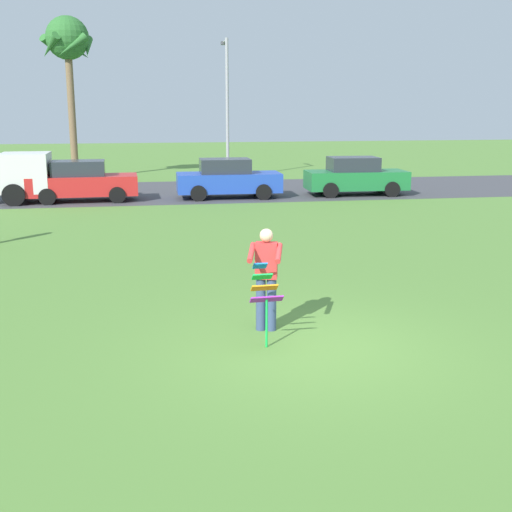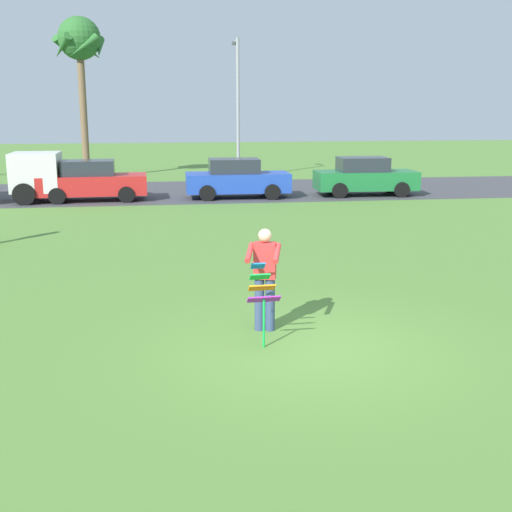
{
  "view_description": "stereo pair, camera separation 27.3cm",
  "coord_description": "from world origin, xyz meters",
  "px_view_note": "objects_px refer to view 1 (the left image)",
  "views": [
    {
      "loc": [
        -2.54,
        -9.39,
        3.67
      ],
      "look_at": [
        -0.59,
        1.94,
        1.05
      ],
      "focal_mm": 46.21,
      "sensor_mm": 36.0,
      "label": 1
    },
    {
      "loc": [
        -2.27,
        -9.44,
        3.67
      ],
      "look_at": [
        -0.59,
        1.94,
        1.05
      ],
      "focal_mm": 46.21,
      "sensor_mm": 36.0,
      "label": 2
    }
  ],
  "objects_px": {
    "parked_car_red": "(82,182)",
    "streetlight_pole": "(227,100)",
    "parked_car_blue": "(228,179)",
    "parked_car_green": "(355,177)",
    "kite_held": "(264,291)",
    "palm_tree_right_near": "(68,45)",
    "person_kite_flyer": "(266,275)"
  },
  "relations": [
    {
      "from": "parked_car_green",
      "to": "kite_held",
      "type": "bearing_deg",
      "value": -112.51
    },
    {
      "from": "parked_car_green",
      "to": "person_kite_flyer",
      "type": "bearing_deg",
      "value": -112.85
    },
    {
      "from": "person_kite_flyer",
      "to": "palm_tree_right_near",
      "type": "bearing_deg",
      "value": 102.28
    },
    {
      "from": "person_kite_flyer",
      "to": "kite_held",
      "type": "height_order",
      "value": "person_kite_flyer"
    },
    {
      "from": "palm_tree_right_near",
      "to": "streetlight_pole",
      "type": "xyz_separation_m",
      "value": [
        7.77,
        -0.67,
        -2.62
      ]
    },
    {
      "from": "parked_car_blue",
      "to": "streetlight_pole",
      "type": "bearing_deg",
      "value": 82.85
    },
    {
      "from": "person_kite_flyer",
      "to": "parked_car_blue",
      "type": "relative_size",
      "value": 0.41
    },
    {
      "from": "person_kite_flyer",
      "to": "streetlight_pole",
      "type": "xyz_separation_m",
      "value": [
        2.42,
        23.9,
        3.05
      ]
    },
    {
      "from": "parked_car_red",
      "to": "person_kite_flyer",
      "type": "bearing_deg",
      "value": -75.21
    },
    {
      "from": "palm_tree_right_near",
      "to": "parked_car_green",
      "type": "bearing_deg",
      "value": -33.94
    },
    {
      "from": "parked_car_red",
      "to": "streetlight_pole",
      "type": "bearing_deg",
      "value": 48.34
    },
    {
      "from": "parked_car_green",
      "to": "parked_car_blue",
      "type": "bearing_deg",
      "value": -179.99
    },
    {
      "from": "parked_car_blue",
      "to": "streetlight_pole",
      "type": "relative_size",
      "value": 0.6
    },
    {
      "from": "palm_tree_right_near",
      "to": "parked_car_blue",
      "type": "bearing_deg",
      "value": -50.37
    },
    {
      "from": "palm_tree_right_near",
      "to": "person_kite_flyer",
      "type": "bearing_deg",
      "value": -77.72
    },
    {
      "from": "kite_held",
      "to": "streetlight_pole",
      "type": "relative_size",
      "value": 0.18
    },
    {
      "from": "kite_held",
      "to": "parked_car_red",
      "type": "height_order",
      "value": "parked_car_red"
    },
    {
      "from": "parked_car_red",
      "to": "streetlight_pole",
      "type": "xyz_separation_m",
      "value": [
        6.73,
        7.57,
        3.22
      ]
    },
    {
      "from": "kite_held",
      "to": "parked_car_red",
      "type": "bearing_deg",
      "value": 103.82
    },
    {
      "from": "person_kite_flyer",
      "to": "kite_held",
      "type": "distance_m",
      "value": 0.64
    },
    {
      "from": "kite_held",
      "to": "parked_car_red",
      "type": "relative_size",
      "value": 0.29
    },
    {
      "from": "kite_held",
      "to": "parked_car_green",
      "type": "distance_m",
      "value": 18.35
    },
    {
      "from": "kite_held",
      "to": "streetlight_pole",
      "type": "height_order",
      "value": "streetlight_pole"
    },
    {
      "from": "person_kite_flyer",
      "to": "parked_car_blue",
      "type": "height_order",
      "value": "person_kite_flyer"
    },
    {
      "from": "parked_car_red",
      "to": "parked_car_blue",
      "type": "relative_size",
      "value": 1.01
    },
    {
      "from": "parked_car_red",
      "to": "parked_car_blue",
      "type": "height_order",
      "value": "same"
    },
    {
      "from": "palm_tree_right_near",
      "to": "streetlight_pole",
      "type": "height_order",
      "value": "palm_tree_right_near"
    },
    {
      "from": "parked_car_red",
      "to": "parked_car_green",
      "type": "distance_m",
      "value": 11.2
    },
    {
      "from": "person_kite_flyer",
      "to": "streetlight_pole",
      "type": "relative_size",
      "value": 0.25
    },
    {
      "from": "parked_car_red",
      "to": "palm_tree_right_near",
      "type": "distance_m",
      "value": 10.15
    },
    {
      "from": "person_kite_flyer",
      "to": "streetlight_pole",
      "type": "distance_m",
      "value": 24.21
    },
    {
      "from": "parked_car_green",
      "to": "streetlight_pole",
      "type": "xyz_separation_m",
      "value": [
        -4.46,
        7.56,
        3.22
      ]
    }
  ]
}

